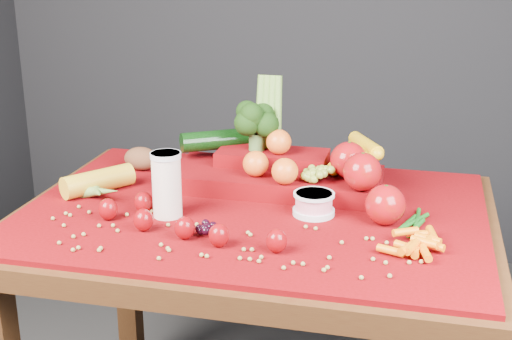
% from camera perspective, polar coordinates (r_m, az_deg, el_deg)
% --- Properties ---
extents(table, '(1.10, 0.80, 0.75)m').
position_cam_1_polar(table, '(1.70, -0.16, -6.46)').
color(table, '#35190C').
rests_on(table, ground).
extents(red_cloth, '(1.05, 0.75, 0.01)m').
position_cam_1_polar(red_cloth, '(1.66, -0.16, -3.30)').
color(red_cloth, '#6B030A').
rests_on(red_cloth, table).
extents(milk_glass, '(0.07, 0.07, 0.15)m').
position_cam_1_polar(milk_glass, '(1.60, -7.16, -0.98)').
color(milk_glass, silver).
rests_on(milk_glass, red_cloth).
extents(yogurt_bowl, '(0.10, 0.10, 0.05)m').
position_cam_1_polar(yogurt_bowl, '(1.62, 4.65, -2.65)').
color(yogurt_bowl, silver).
rests_on(yogurt_bowl, red_cloth).
extents(strawberry_scatter, '(0.44, 0.18, 0.05)m').
position_cam_1_polar(strawberry_scatter, '(1.52, -6.36, -4.07)').
color(strawberry_scatter, '#7E0600').
rests_on(strawberry_scatter, red_cloth).
extents(dark_grape_cluster, '(0.06, 0.05, 0.03)m').
position_cam_1_polar(dark_grape_cluster, '(1.52, -4.15, -4.65)').
color(dark_grape_cluster, black).
rests_on(dark_grape_cluster, red_cloth).
extents(soybean_scatter, '(0.84, 0.24, 0.01)m').
position_cam_1_polar(soybean_scatter, '(1.47, -2.01, -5.72)').
color(soybean_scatter, '#9A8A42').
rests_on(soybean_scatter, red_cloth).
extents(corn_ear, '(0.25, 0.26, 0.06)m').
position_cam_1_polar(corn_ear, '(1.76, -12.59, -1.44)').
color(corn_ear, gold).
rests_on(corn_ear, red_cloth).
extents(potato, '(0.09, 0.07, 0.06)m').
position_cam_1_polar(potato, '(1.94, -9.19, 0.91)').
color(potato, '#56351E').
rests_on(potato, red_cloth).
extents(baby_carrot_pile, '(0.17, 0.17, 0.03)m').
position_cam_1_polar(baby_carrot_pile, '(1.48, 12.22, -5.55)').
color(baby_carrot_pile, orange).
rests_on(baby_carrot_pile, red_cloth).
extents(green_bean_pile, '(0.14, 0.12, 0.01)m').
position_cam_1_polar(green_bean_pile, '(1.60, 12.24, -4.09)').
color(green_bean_pile, '#145A16').
rests_on(green_bean_pile, red_cloth).
extents(produce_mound, '(0.60, 0.39, 0.27)m').
position_cam_1_polar(produce_mound, '(1.76, 2.89, 0.27)').
color(produce_mound, '#6B030A').
rests_on(produce_mound, red_cloth).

